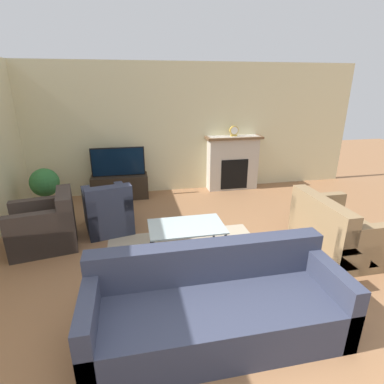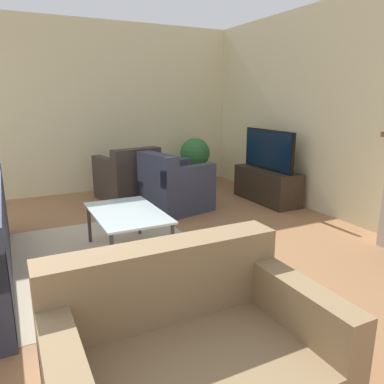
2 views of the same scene
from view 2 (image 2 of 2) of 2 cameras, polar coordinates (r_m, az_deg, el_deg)
name	(u,v)px [view 2 (image 2 of 2)]	position (r m, az deg, el deg)	size (l,w,h in m)	color
wall_back	(343,112)	(5.07, 21.97, 11.24)	(8.63, 0.06, 2.70)	beige
wall_left	(83,109)	(6.34, -16.33, 12.10)	(0.06, 8.15, 2.70)	beige
area_rug	(110,256)	(3.84, -12.32, -9.54)	(2.23, 1.84, 0.00)	#B7A88E
tv_stand	(267,185)	(5.72, 11.34, 1.01)	(1.14, 0.43, 0.49)	#2D2319
tv	(269,150)	(5.62, 11.59, 6.33)	(1.06, 0.06, 0.58)	black
couch_loveseat	(189,369)	(1.93, -0.49, -25.41)	(0.86, 1.24, 0.82)	#8C704C
armchair_by_window	(128,181)	(5.75, -9.76, 1.71)	(0.98, 0.86, 0.82)	#3D332D
armchair_accent	(175,190)	(5.11, -2.65, 0.36)	(0.85, 0.96, 0.82)	#33384C
coffee_table	(127,216)	(3.74, -9.88, -3.56)	(1.03, 0.64, 0.44)	#333338
potted_plant	(195,155)	(6.43, 0.46, 5.59)	(0.51, 0.51, 0.85)	#AD704C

